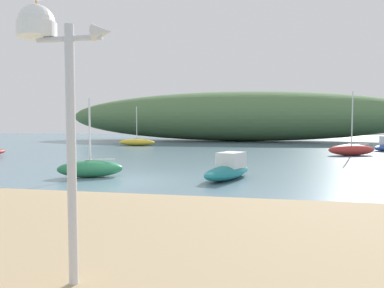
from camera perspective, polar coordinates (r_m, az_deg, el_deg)
The scene contains 7 objects.
ground_plane at distance 14.90m, azimuth -9.81°, elevation -5.65°, with size 120.00×120.00×0.00m, color slate.
distant_hill at distance 47.49m, azimuth 7.27°, elevation 4.33°, with size 45.87×10.82×6.35m, color #517547.
mast_structure at distance 5.12m, azimuth -21.49°, elevation 12.59°, with size 1.27×0.49×3.62m.
sailboat_west_reach at distance 16.10m, azimuth -15.66°, elevation -3.72°, with size 2.89×1.89×3.34m.
sailboat_off_point at distance 37.47m, azimuth -8.65°, elevation 0.28°, with size 3.81×1.47×3.99m.
sailboat_mid_channel at distance 28.25m, azimuth 23.73°, elevation -0.82°, with size 3.68×2.34×4.55m.
motorboat_far_right at distance 15.06m, azimuth 5.72°, elevation -3.97°, with size 2.21×3.57×1.09m.
Camera 1 is at (5.31, -13.72, 2.31)m, focal length 34.00 mm.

